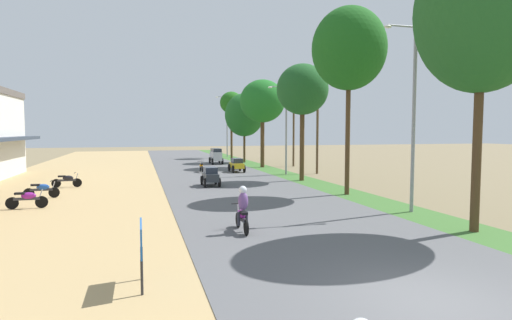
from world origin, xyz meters
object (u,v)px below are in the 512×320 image
object	(u,v)px
median_tree_third	(302,90)
streetlamp_mid	(286,123)
parked_motorbike_third	(67,180)
parked_motorbike_nearest	(27,198)
streetlamp_far	(227,122)
median_tree_fourth	(262,101)
streetlamp_near	(414,105)
street_signboard	(141,242)
car_sedan_yellow	(237,164)
median_tree_second	(349,49)
median_tree_nearest	(482,13)
median_tree_fifth	(244,115)
motorbike_ahead_second	(242,210)
median_tree_sixth	(231,103)
car_van_silver	(216,155)
utility_pole_far	(317,120)
motorbike_ahead_third	(201,166)
parked_motorbike_second	(42,189)
utility_pole_near	(294,125)
car_hatchback_charcoal	(210,176)

from	to	relation	value
median_tree_third	streetlamp_mid	size ratio (longest dim) A/B	1.14
parked_motorbike_third	streetlamp_mid	bearing A→B (deg)	13.25
parked_motorbike_nearest	streetlamp_far	size ratio (longest dim) A/B	0.21
median_tree_fourth	streetlamp_near	distance (m)	23.60
street_signboard	car_sedan_yellow	size ratio (longest dim) A/B	0.66
median_tree_second	median_tree_nearest	bearing A→B (deg)	-88.42
median_tree_third	median_tree_fifth	world-z (taller)	median_tree_third
streetlamp_far	motorbike_ahead_second	xyz separation A→B (m)	(-8.18, -42.41, -4.00)
median_tree_nearest	median_tree_sixth	size ratio (longest dim) A/B	1.21
parked_motorbike_third	car_sedan_yellow	xyz separation A→B (m)	(12.60, 6.63, 0.19)
median_tree_fourth	median_tree_third	bearing A→B (deg)	-91.76
median_tree_second	car_van_silver	distance (m)	24.53
median_tree_nearest	utility_pole_far	world-z (taller)	median_tree_nearest
streetlamp_near	streetlamp_far	xyz separation A→B (m)	(0.00, 40.77, 0.07)
median_tree_sixth	car_sedan_yellow	size ratio (longest dim) A/B	3.86
street_signboard	motorbike_ahead_third	size ratio (longest dim) A/B	0.83
parked_motorbike_second	utility_pole_near	size ratio (longest dim) A/B	0.22
median_tree_fifth	utility_pole_far	distance (m)	13.55
median_tree_fifth	streetlamp_near	world-z (taller)	streetlamp_near
car_sedan_yellow	parked_motorbike_nearest	bearing A→B (deg)	-133.27
parked_motorbike_second	median_tree_sixth	size ratio (longest dim) A/B	0.21
parked_motorbike_third	median_tree_fifth	world-z (taller)	median_tree_fifth
streetlamp_near	utility_pole_near	world-z (taller)	streetlamp_near
median_tree_sixth	utility_pole_far	size ratio (longest dim) A/B	1.00
median_tree_third	car_hatchback_charcoal	world-z (taller)	median_tree_third
streetlamp_near	utility_pole_far	xyz separation A→B (m)	(2.89, 16.86, -0.25)
parked_motorbike_nearest	car_sedan_yellow	bearing A→B (deg)	46.73
streetlamp_near	car_sedan_yellow	xyz separation A→B (m)	(-3.55, 19.43, -4.05)
utility_pole_far	motorbike_ahead_third	bearing A→B (deg)	161.16
utility_pole_near	car_hatchback_charcoal	distance (m)	17.57
streetlamp_far	median_tree_third	bearing A→B (deg)	-90.70
parked_motorbike_second	median_tree_second	size ratio (longest dim) A/B	0.17
car_sedan_yellow	car_hatchback_charcoal	bearing A→B (deg)	-113.49
median_tree_second	motorbike_ahead_second	xyz separation A→B (m)	(-7.82, -6.99, -7.34)
car_sedan_yellow	motorbike_ahead_third	xyz separation A→B (m)	(-2.99, 0.66, -0.17)
median_tree_fifth	median_tree_sixth	world-z (taller)	median_tree_sixth
median_tree_third	median_tree_sixth	bearing A→B (deg)	89.16
median_tree_sixth	utility_pole_near	world-z (taller)	median_tree_sixth
street_signboard	car_sedan_yellow	bearing A→B (deg)	72.37
median_tree_fourth	streetlamp_far	distance (m)	17.31
median_tree_nearest	car_sedan_yellow	xyz separation A→B (m)	(-3.44, 23.18, -7.02)
streetlamp_far	car_hatchback_charcoal	size ratio (longest dim) A/B	4.19
median_tree_nearest	median_tree_fifth	xyz separation A→B (m)	(-0.11, 33.78, -2.33)
streetlamp_near	median_tree_sixth	bearing A→B (deg)	89.95
car_sedan_yellow	utility_pole_far	bearing A→B (deg)	-21.66
median_tree_fourth	car_van_silver	distance (m)	8.34
street_signboard	parked_motorbike_nearest	bearing A→B (deg)	113.74
street_signboard	utility_pole_far	distance (m)	27.39
parked_motorbike_nearest	streetlamp_mid	size ratio (longest dim) A/B	0.25
utility_pole_near	car_sedan_yellow	bearing A→B (deg)	-145.61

